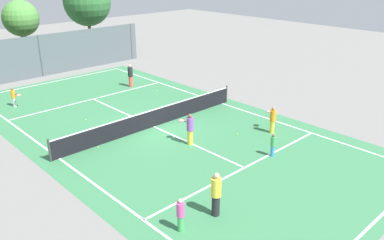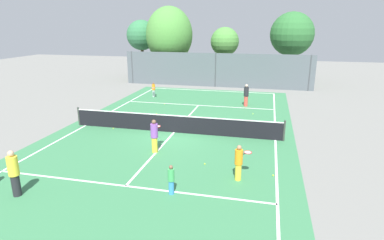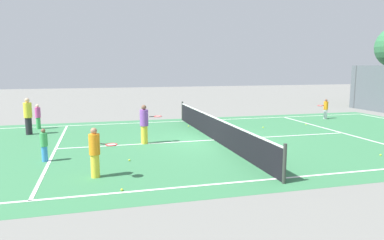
% 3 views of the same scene
% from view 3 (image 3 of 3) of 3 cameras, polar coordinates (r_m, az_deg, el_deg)
% --- Properties ---
extents(ground_plane, '(80.00, 80.00, 0.00)m').
position_cam_3_polar(ground_plane, '(15.27, 3.61, -3.25)').
color(ground_plane, slate).
extents(court_surface, '(13.00, 25.00, 0.01)m').
position_cam_3_polar(court_surface, '(15.27, 3.61, -3.24)').
color(court_surface, '#387A4C').
rests_on(court_surface, ground_plane).
extents(tennis_net, '(11.90, 0.10, 1.10)m').
position_cam_3_polar(tennis_net, '(15.17, 3.63, -1.36)').
color(tennis_net, '#333833').
rests_on(tennis_net, ground_plane).
extents(player_0, '(0.50, 0.84, 1.20)m').
position_cam_3_polar(player_0, '(22.82, 20.63, 1.75)').
color(player_0, silver).
rests_on(player_0, ground_plane).
extents(player_2, '(0.36, 0.36, 1.70)m').
position_cam_3_polar(player_2, '(18.02, -24.83, 0.59)').
color(player_2, '#232328').
rests_on(player_2, ground_plane).
extents(player_3, '(0.24, 0.24, 1.11)m').
position_cam_3_polar(player_3, '(12.73, -22.66, -3.69)').
color(player_3, '#388CD8').
rests_on(player_3, ground_plane).
extents(player_4, '(0.27, 0.27, 1.25)m').
position_cam_3_polar(player_4, '(19.48, -23.49, 0.53)').
color(player_4, '#3FA559').
rests_on(player_4, ground_plane).
extents(player_5, '(0.69, 0.84, 1.44)m').
position_cam_3_polar(player_5, '(10.41, -15.28, -4.96)').
color(player_5, yellow).
rests_on(player_5, ground_plane).
extents(player_6, '(0.40, 0.92, 1.60)m').
position_cam_3_polar(player_6, '(14.53, -7.64, -0.60)').
color(player_6, yellow).
rests_on(player_6, ground_plane).
extents(ball_crate, '(0.38, 0.35, 0.43)m').
position_cam_3_polar(ball_crate, '(13.67, 8.62, -3.95)').
color(ball_crate, red).
rests_on(ball_crate, ground_plane).
extents(tennis_ball_0, '(0.07, 0.07, 0.07)m').
position_cam_3_polar(tennis_ball_0, '(9.34, -11.20, -10.92)').
color(tennis_ball_0, '#CCE533').
rests_on(tennis_ball_0, ground_plane).
extents(tennis_ball_1, '(0.07, 0.07, 0.07)m').
position_cam_3_polar(tennis_ball_1, '(18.58, 11.35, -1.17)').
color(tennis_ball_1, '#CCE533').
rests_on(tennis_ball_1, ground_plane).
extents(tennis_ball_2, '(0.07, 0.07, 0.07)m').
position_cam_3_polar(tennis_ball_2, '(18.60, -0.56, -0.99)').
color(tennis_ball_2, '#CCE533').
rests_on(tennis_ball_2, ground_plane).
extents(tennis_ball_3, '(0.07, 0.07, 0.07)m').
position_cam_3_polar(tennis_ball_3, '(14.26, 28.03, -4.97)').
color(tennis_ball_3, '#CCE533').
rests_on(tennis_ball_3, ground_plane).
extents(tennis_ball_4, '(0.07, 0.07, 0.07)m').
position_cam_3_polar(tennis_ball_4, '(12.10, -10.03, -6.36)').
color(tennis_ball_4, '#CCE533').
rests_on(tennis_ball_4, ground_plane).
extents(tennis_ball_5, '(0.07, 0.07, 0.07)m').
position_cam_3_polar(tennis_ball_5, '(20.15, 17.82, -0.66)').
color(tennis_ball_5, '#CCE533').
rests_on(tennis_ball_5, ground_plane).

